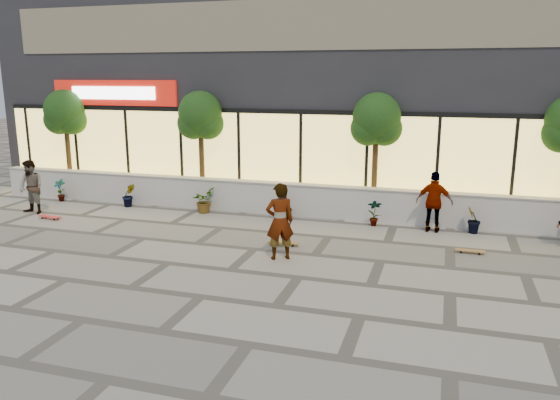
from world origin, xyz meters
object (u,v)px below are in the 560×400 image
(skateboard_center, at_px, (284,243))
(skateboard_right_near, at_px, (470,251))
(skater_left, at_px, (31,187))
(skateboard_left, at_px, (50,217))
(skater_center, at_px, (280,221))
(tree_west, at_px, (65,115))
(tree_mideast, at_px, (376,123))
(skater_right_near, at_px, (434,202))
(tree_midwest, at_px, (200,118))

(skateboard_center, xyz_separation_m, skateboard_right_near, (4.73, 0.76, -0.01))
(skater_left, xyz_separation_m, skateboard_left, (0.99, -0.45, -0.80))
(skateboard_center, bearing_deg, skater_left, 168.64)
(skater_center, relative_size, skateboard_center, 2.31)
(tree_west, distance_m, tree_mideast, 11.50)
(tree_mideast, relative_size, skater_center, 2.05)
(tree_mideast, relative_size, skater_right_near, 2.22)
(tree_west, bearing_deg, tree_midwest, 0.00)
(skateboard_center, bearing_deg, skater_right_near, 28.47)
(skateboard_center, relative_size, skateboard_left, 1.00)
(skater_right_near, relative_size, skateboard_center, 2.14)
(tree_midwest, height_order, skater_left, tree_midwest)
(skater_left, relative_size, skater_right_near, 1.00)
(skater_right_near, bearing_deg, skater_left, 11.97)
(skater_right_near, height_order, skateboard_center, skater_right_near)
(tree_midwest, distance_m, skater_left, 5.94)
(tree_west, distance_m, skater_center, 11.22)
(skater_left, xyz_separation_m, skateboard_right_near, (13.55, -0.16, -0.81))
(skater_center, bearing_deg, skateboard_right_near, 172.99)
(tree_west, relative_size, tree_mideast, 1.00)
(tree_mideast, bearing_deg, tree_west, 180.00)
(tree_midwest, xyz_separation_m, tree_mideast, (6.00, 0.00, 0.00))
(tree_mideast, distance_m, skater_right_near, 3.16)
(skater_center, xyz_separation_m, skater_left, (-9.03, 1.95, -0.08))
(skater_left, bearing_deg, tree_midwest, 41.79)
(skater_right_near, height_order, skateboard_right_near, skater_right_near)
(tree_midwest, bearing_deg, skateboard_right_near, -19.61)
(skater_left, bearing_deg, skateboard_left, -15.31)
(skater_center, relative_size, skater_right_near, 1.08)
(tree_west, bearing_deg, skater_left, -74.59)
(tree_midwest, height_order, skater_center, tree_midwest)
(tree_midwest, relative_size, skateboard_center, 4.74)
(tree_midwest, relative_size, tree_mideast, 1.00)
(tree_midwest, xyz_separation_m, skateboard_right_near, (8.88, -3.16, -2.91))
(skater_left, relative_size, skateboard_left, 2.14)
(skater_center, height_order, skater_right_near, skater_center)
(tree_midwest, xyz_separation_m, skater_left, (-4.67, -3.01, -2.11))
(tree_west, distance_m, skater_left, 3.76)
(tree_west, xyz_separation_m, skateboard_center, (9.65, -3.92, -2.90))
(tree_midwest, relative_size, skateboard_left, 4.76)
(tree_mideast, relative_size, skateboard_center, 4.74)
(skater_right_near, bearing_deg, skateboard_center, 38.58)
(skateboard_left, bearing_deg, skateboard_center, 2.25)
(tree_midwest, distance_m, skater_right_near, 8.30)
(skater_left, bearing_deg, skateboard_right_near, 8.36)
(skater_center, bearing_deg, skateboard_center, -107.08)
(tree_mideast, height_order, skater_center, tree_mideast)
(tree_mideast, xyz_separation_m, skater_left, (-10.67, -3.01, -2.11))
(skateboard_center, bearing_deg, skateboard_left, 171.15)
(skater_left, xyz_separation_m, skateboard_center, (8.82, -0.92, -0.80))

